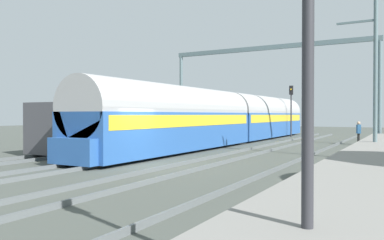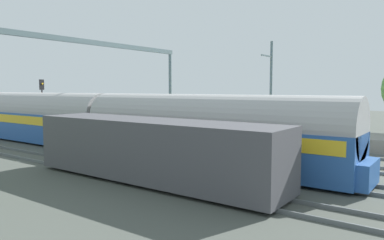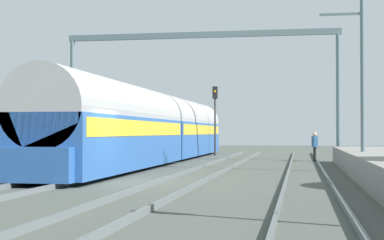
{
  "view_description": "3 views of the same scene",
  "coord_description": "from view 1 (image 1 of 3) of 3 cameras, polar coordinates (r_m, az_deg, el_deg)",
  "views": [
    {
      "loc": [
        10.06,
        -14.19,
        2.23
      ],
      "look_at": [
        -2.08,
        7.6,
        1.88
      ],
      "focal_mm": 36.52,
      "sensor_mm": 36.0,
      "label": 1
    },
    {
      "loc": [
        -18.68,
        -5.48,
        4.27
      ],
      "look_at": [
        -0.12,
        8.0,
        2.33
      ],
      "focal_mm": 34.41,
      "sensor_mm": 36.0,
      "label": 2
    },
    {
      "loc": [
        5.97,
        -20.34,
        1.72
      ],
      "look_at": [
        -1.04,
        19.56,
        2.53
      ],
      "focal_mm": 57.44,
      "sensor_mm": 36.0,
      "label": 3
    }
  ],
  "objects": [
    {
      "name": "ground",
      "position": [
        17.53,
        -6.21,
        -6.52
      ],
      "size": [
        120.0,
        120.0,
        0.0
      ],
      "primitive_type": "plane",
      "color": "#474C46"
    },
    {
      "name": "track_far_west",
      "position": [
        21.7,
        -19.8,
        -4.94
      ],
      "size": [
        1.52,
        60.0,
        0.16
      ],
      "color": "#595F60",
      "rests_on": "ground"
    },
    {
      "name": "track_west",
      "position": [
        18.79,
        -11.41,
        -5.79
      ],
      "size": [
        1.52,
        60.0,
        0.16
      ],
      "color": "#595F60",
      "rests_on": "ground"
    },
    {
      "name": "track_east",
      "position": [
        16.42,
        -0.25,
        -6.73
      ],
      "size": [
        1.52,
        60.0,
        0.16
      ],
      "color": "#595F60",
      "rests_on": "ground"
    },
    {
      "name": "track_far_east",
      "position": [
        14.85,
        13.98,
        -7.55
      ],
      "size": [
        1.52,
        60.0,
        0.16
      ],
      "color": "#595F60",
      "rests_on": "ground"
    },
    {
      "name": "passenger_train",
      "position": [
        30.53,
        5.69,
        0.31
      ],
      "size": [
        2.93,
        32.85,
        3.82
      ],
      "color": "#28569E",
      "rests_on": "ground"
    },
    {
      "name": "freight_car",
      "position": [
        25.83,
        -9.99,
        -0.9
      ],
      "size": [
        2.8,
        13.0,
        2.7
      ],
      "color": "#47474C",
      "rests_on": "ground"
    },
    {
      "name": "person_crossing",
      "position": [
        31.0,
        23.15,
        -1.48
      ],
      "size": [
        0.37,
        0.46,
        1.73
      ],
      "rotation": [
        0.0,
        0.0,
        5.07
      ],
      "color": "black",
      "rests_on": "ground"
    },
    {
      "name": "railway_signal_near",
      "position": [
        4.89,
        16.59,
        14.16
      ],
      "size": [
        0.36,
        0.3,
        5.28
      ],
      "color": "#2D2D33",
      "rests_on": "ground"
    },
    {
      "name": "railway_signal_far",
      "position": [
        39.89,
        14.27,
        2.26
      ],
      "size": [
        0.36,
        0.3,
        5.09
      ],
      "color": "#2D2D33",
      "rests_on": "ground"
    },
    {
      "name": "catenary_gantry",
      "position": [
        32.6,
        11.04,
        7.29
      ],
      "size": [
        16.85,
        0.28,
        7.86
      ],
      "color": "slate",
      "rests_on": "ground"
    },
    {
      "name": "catenary_pole_east_mid",
      "position": [
        20.95,
        25.09,
        5.98
      ],
      "size": [
        1.9,
        0.2,
        8.0
      ],
      "color": "slate",
      "rests_on": "ground"
    },
    {
      "name": "tree_west_background",
      "position": [
        36.26,
        -14.16,
        3.19
      ],
      "size": [
        4.09,
        4.09,
        5.82
      ],
      "color": "#4C3826",
      "rests_on": "ground"
    }
  ]
}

